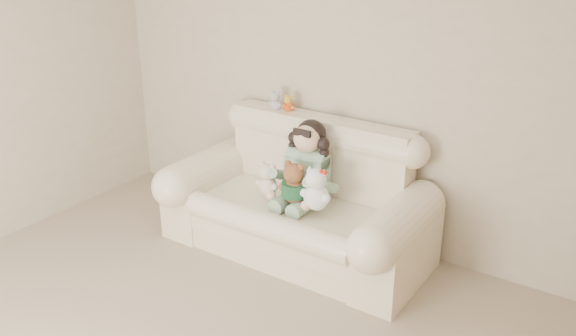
{
  "coord_description": "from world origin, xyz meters",
  "views": [
    {
      "loc": [
        2.25,
        -1.59,
        2.48
      ],
      "look_at": [
        -0.09,
        1.9,
        0.75
      ],
      "focal_mm": 37.91,
      "sensor_mm": 36.0,
      "label": 1
    }
  ],
  "objects_px": {
    "cream_teddy": "(268,176)",
    "seated_child": "(308,162)",
    "brown_teddy": "(294,179)",
    "sofa": "(295,192)",
    "white_cat": "(317,185)"
  },
  "relations": [
    {
      "from": "sofa",
      "to": "cream_teddy",
      "type": "distance_m",
      "value": 0.26
    },
    {
      "from": "seated_child",
      "to": "brown_teddy",
      "type": "bearing_deg",
      "value": -88.29
    },
    {
      "from": "cream_teddy",
      "to": "brown_teddy",
      "type": "bearing_deg",
      "value": 25.75
    },
    {
      "from": "sofa",
      "to": "white_cat",
      "type": "height_order",
      "value": "sofa"
    },
    {
      "from": "white_cat",
      "to": "brown_teddy",
      "type": "bearing_deg",
      "value": 170.96
    },
    {
      "from": "cream_teddy",
      "to": "seated_child",
      "type": "bearing_deg",
      "value": 69.64
    },
    {
      "from": "brown_teddy",
      "to": "cream_teddy",
      "type": "distance_m",
      "value": 0.24
    },
    {
      "from": "seated_child",
      "to": "sofa",
      "type": "bearing_deg",
      "value": -130.69
    },
    {
      "from": "brown_teddy",
      "to": "cream_teddy",
      "type": "xyz_separation_m",
      "value": [
        -0.24,
        -0.01,
        -0.03
      ]
    },
    {
      "from": "brown_teddy",
      "to": "white_cat",
      "type": "xyz_separation_m",
      "value": [
        0.19,
        -0.0,
        0.0
      ]
    },
    {
      "from": "seated_child",
      "to": "white_cat",
      "type": "distance_m",
      "value": 0.31
    },
    {
      "from": "seated_child",
      "to": "brown_teddy",
      "type": "height_order",
      "value": "seated_child"
    },
    {
      "from": "brown_teddy",
      "to": "seated_child",
      "type": "bearing_deg",
      "value": 114.01
    },
    {
      "from": "sofa",
      "to": "white_cat",
      "type": "xyz_separation_m",
      "value": [
        0.27,
        -0.14,
        0.18
      ]
    },
    {
      "from": "brown_teddy",
      "to": "white_cat",
      "type": "height_order",
      "value": "white_cat"
    }
  ]
}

